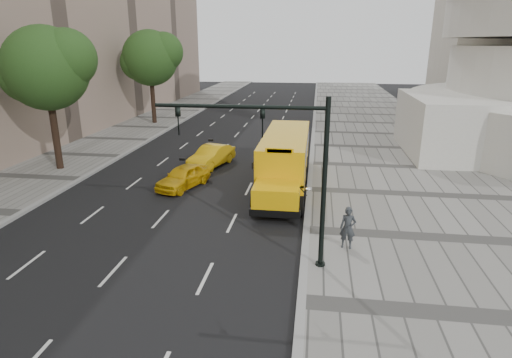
# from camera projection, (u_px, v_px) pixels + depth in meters

# --- Properties ---
(ground) EXTENTS (140.00, 140.00, 0.00)m
(ground) POSITION_uv_depth(u_px,v_px,m) (207.00, 187.00, 25.16)
(ground) COLOR black
(ground) RESTS_ON ground
(sidewalk_museum) EXTENTS (12.00, 140.00, 0.15)m
(sidewalk_museum) POSITION_uv_depth(u_px,v_px,m) (419.00, 195.00, 23.53)
(sidewalk_museum) COLOR gray
(sidewalk_museum) RESTS_ON ground
(sidewalk_far) EXTENTS (6.00, 140.00, 0.15)m
(sidewalk_far) POSITION_uv_depth(u_px,v_px,m) (35.00, 178.00, 26.62)
(sidewalk_far) COLOR gray
(sidewalk_far) RESTS_ON ground
(curb_museum) EXTENTS (0.30, 140.00, 0.15)m
(curb_museum) POSITION_uv_depth(u_px,v_px,m) (309.00, 190.00, 24.34)
(curb_museum) COLOR gray
(curb_museum) RESTS_ON ground
(curb_far) EXTENTS (0.30, 140.00, 0.15)m
(curb_far) POSITION_uv_depth(u_px,v_px,m) (80.00, 180.00, 26.21)
(curb_far) COLOR gray
(curb_far) RESTS_ON ground
(tree_b) EXTENTS (5.84, 5.19, 9.18)m
(tree_b) POSITION_uv_depth(u_px,v_px,m) (47.00, 68.00, 26.42)
(tree_b) COLOR black
(tree_b) RESTS_ON ground
(tree_c) EXTENTS (6.17, 5.48, 9.39)m
(tree_c) POSITION_uv_depth(u_px,v_px,m) (151.00, 58.00, 42.63)
(tree_c) COLOR black
(tree_c) RESTS_ON ground
(school_bus) EXTENTS (2.96, 11.56, 3.19)m
(school_bus) POSITION_uv_depth(u_px,v_px,m) (285.00, 155.00, 25.17)
(school_bus) COLOR #EFAE08
(school_bus) RESTS_ON ground
(taxi_near) EXTENTS (2.77, 4.19, 1.33)m
(taxi_near) POSITION_uv_depth(u_px,v_px,m) (183.00, 177.00, 24.86)
(taxi_near) COLOR gold
(taxi_near) RESTS_ON ground
(taxi_far) EXTENTS (2.65, 4.56, 1.42)m
(taxi_far) POSITION_uv_depth(u_px,v_px,m) (211.00, 156.00, 29.16)
(taxi_far) COLOR gold
(taxi_far) RESTS_ON ground
(pedestrian) EXTENTS (0.69, 0.51, 1.74)m
(pedestrian) POSITION_uv_depth(u_px,v_px,m) (348.00, 228.00, 17.11)
(pedestrian) COLOR #2F3336
(pedestrian) RESTS_ON sidewalk_museum
(traffic_signal) EXTENTS (6.18, 0.36, 6.40)m
(traffic_signal) POSITION_uv_depth(u_px,v_px,m) (285.00, 162.00, 15.00)
(traffic_signal) COLOR black
(traffic_signal) RESTS_ON ground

